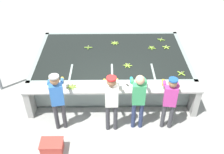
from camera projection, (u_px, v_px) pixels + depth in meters
ground_plane at (113, 118)px, 7.36m from camera, size 80.00×80.00×0.00m
wash_tank at (112, 66)px, 8.65m from camera, size 4.78×3.01×0.92m
work_ledge at (112, 95)px, 7.15m from camera, size 4.78×0.45×0.92m
worker_0 at (57, 97)px, 6.49m from camera, size 0.48×0.75×1.72m
worker_1 at (112, 98)px, 6.45m from camera, size 0.42×0.73×1.71m
worker_2 at (139, 97)px, 6.53m from camera, size 0.41×0.72×1.70m
worker_3 at (170, 99)px, 6.56m from camera, size 0.47×0.73×1.61m
banana_bunch_floating_0 at (128, 65)px, 7.82m from camera, size 0.28×0.27×0.08m
banana_bunch_floating_1 at (115, 43)px, 8.92m from camera, size 0.28×0.28×0.08m
banana_bunch_floating_2 at (88, 47)px, 8.68m from camera, size 0.28×0.28×0.08m
banana_bunch_floating_3 at (181, 73)px, 7.49m from camera, size 0.24×0.24×0.08m
banana_bunch_floating_4 at (161, 40)px, 9.11m from camera, size 0.27×0.27×0.08m
banana_bunch_floating_5 at (152, 48)px, 8.66m from camera, size 0.28×0.27×0.08m
banana_bunch_floating_6 at (166, 47)px, 8.69m from camera, size 0.28×0.27×0.08m
banana_bunch_ledge_0 at (72, 87)px, 6.99m from camera, size 0.28×0.27×0.08m
knife_0 at (129, 86)px, 7.02m from camera, size 0.22×0.31×0.02m
crate at (52, 147)px, 6.36m from camera, size 0.55×0.39×0.32m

